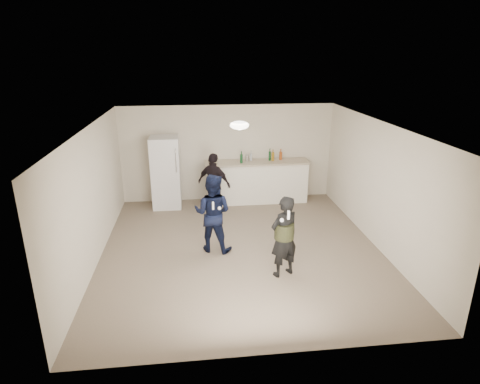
{
  "coord_description": "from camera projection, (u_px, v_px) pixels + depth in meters",
  "views": [
    {
      "loc": [
        -0.86,
        -7.19,
        3.76
      ],
      "look_at": [
        0.0,
        0.2,
        1.15
      ],
      "focal_mm": 30.0,
      "sensor_mm": 36.0,
      "label": 1
    }
  ],
  "objects": [
    {
      "name": "camo_shorts",
      "position": [
        284.0,
        231.0,
        6.88
      ],
      "size": [
        0.34,
        0.34,
        0.28
      ],
      "primitive_type": "cylinder",
      "color": "#313819",
      "rests_on": "woman"
    },
    {
      "name": "wall_right",
      "position": [
        378.0,
        185.0,
        7.96
      ],
      "size": [
        0.0,
        6.0,
        6.0
      ],
      "primitive_type": "plane",
      "rotation": [
        1.57,
        0.0,
        -1.57
      ],
      "color": "beige",
      "rests_on": "floor"
    },
    {
      "name": "counter_top",
      "position": [
        257.0,
        162.0,
        10.3
      ],
      "size": [
        2.68,
        0.64,
        0.04
      ],
      "primitive_type": "cube",
      "color": "#BAAB90",
      "rests_on": "counter"
    },
    {
      "name": "remote_man",
      "position": [
        213.0,
        206.0,
        7.46
      ],
      "size": [
        0.04,
        0.04,
        0.15
      ],
      "primitive_type": "cube",
      "color": "white",
      "rests_on": "man"
    },
    {
      "name": "woman",
      "position": [
        284.0,
        237.0,
        6.92
      ],
      "size": [
        0.64,
        0.54,
        1.48
      ],
      "primitive_type": "imported",
      "rotation": [
        0.0,
        0.0,
        3.56
      ],
      "color": "black",
      "rests_on": "floor"
    },
    {
      "name": "floor",
      "position": [
        241.0,
        249.0,
        8.08
      ],
      "size": [
        6.0,
        6.0,
        0.0
      ],
      "primitive_type": "plane",
      "color": "#6B5B4C",
      "rests_on": "ground"
    },
    {
      "name": "wall_back",
      "position": [
        228.0,
        153.0,
        10.47
      ],
      "size": [
        6.0,
        0.0,
        6.0
      ],
      "primitive_type": "plane",
      "rotation": [
        1.57,
        0.0,
        0.0
      ],
      "color": "beige",
      "rests_on": "floor"
    },
    {
      "name": "wall_front",
      "position": [
        271.0,
        271.0,
        4.85
      ],
      "size": [
        6.0,
        0.0,
        6.0
      ],
      "primitive_type": "plane",
      "rotation": [
        -1.57,
        0.0,
        0.0
      ],
      "color": "beige",
      "rests_on": "floor"
    },
    {
      "name": "wall_left",
      "position": [
        93.0,
        196.0,
        7.36
      ],
      "size": [
        0.0,
        6.0,
        6.0
      ],
      "primitive_type": "plane",
      "rotation": [
        1.57,
        0.0,
        1.57
      ],
      "color": "beige",
      "rests_on": "floor"
    },
    {
      "name": "counter",
      "position": [
        257.0,
        182.0,
        10.48
      ],
      "size": [
        2.6,
        0.56,
        1.05
      ],
      "primitive_type": "cube",
      "color": "white",
      "rests_on": "floor"
    },
    {
      "name": "spectator",
      "position": [
        214.0,
        184.0,
        9.66
      ],
      "size": [
        0.93,
        0.8,
        1.5
      ],
      "primitive_type": "imported",
      "rotation": [
        0.0,
        0.0,
        2.54
      ],
      "color": "black",
      "rests_on": "floor"
    },
    {
      "name": "bottle_cluster",
      "position": [
        264.0,
        157.0,
        10.33
      ],
      "size": [
        1.13,
        0.29,
        0.24
      ],
      "color": "#13431F",
      "rests_on": "counter_top"
    },
    {
      "name": "nunchuk_man",
      "position": [
        219.0,
        208.0,
        7.52
      ],
      "size": [
        0.07,
        0.07,
        0.07
      ],
      "primitive_type": "sphere",
      "color": "white",
      "rests_on": "man"
    },
    {
      "name": "fridge_handle",
      "position": [
        176.0,
        160.0,
        9.59
      ],
      "size": [
        0.02,
        0.02,
        0.6
      ],
      "primitive_type": "cylinder",
      "color": "silver",
      "rests_on": "fridge"
    },
    {
      "name": "ceiling_dome",
      "position": [
        239.0,
        125.0,
        7.55
      ],
      "size": [
        0.36,
        0.36,
        0.16
      ],
      "primitive_type": "ellipsoid",
      "color": "white",
      "rests_on": "ceiling"
    },
    {
      "name": "nunchuk_woman",
      "position": [
        282.0,
        220.0,
        6.57
      ],
      "size": [
        0.07,
        0.07,
        0.07
      ],
      "primitive_type": "sphere",
      "color": "white",
      "rests_on": "woman"
    },
    {
      "name": "fridge",
      "position": [
        166.0,
        172.0,
        10.04
      ],
      "size": [
        0.7,
        0.7,
        1.8
      ],
      "primitive_type": "cube",
      "color": "white",
      "rests_on": "floor"
    },
    {
      "name": "ceiling",
      "position": [
        241.0,
        125.0,
        7.25
      ],
      "size": [
        6.0,
        6.0,
        0.0
      ],
      "primitive_type": "plane",
      "rotation": [
        3.14,
        0.0,
        0.0
      ],
      "color": "silver",
      "rests_on": "wall_back"
    },
    {
      "name": "shaker",
      "position": [
        247.0,
        158.0,
        10.32
      ],
      "size": [
        0.08,
        0.08,
        0.17
      ],
      "primitive_type": "cylinder",
      "color": "#B4B4B8",
      "rests_on": "counter_top"
    },
    {
      "name": "man",
      "position": [
        213.0,
        213.0,
        7.81
      ],
      "size": [
        0.92,
        0.82,
        1.57
      ],
      "primitive_type": "imported",
      "rotation": [
        0.0,
        0.0,
        2.79
      ],
      "color": "#0E183D",
      "rests_on": "floor"
    },
    {
      "name": "remote_woman",
      "position": [
        288.0,
        215.0,
        6.52
      ],
      "size": [
        0.04,
        0.04,
        0.15
      ],
      "primitive_type": "cube",
      "color": "white",
      "rests_on": "woman"
    }
  ]
}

